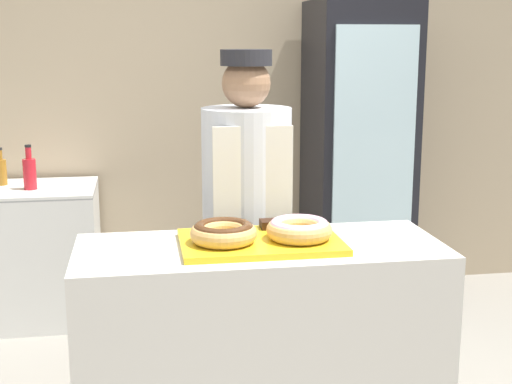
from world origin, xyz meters
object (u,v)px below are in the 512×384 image
Objects in this scene: serving_tray at (260,242)px; baker_person at (247,225)px; beverage_fridge at (358,156)px; donut_chocolate_glaze at (223,232)px; chest_freezer at (18,254)px; bottle_red at (30,172)px; brownie_back_right at (270,224)px; bottle_amber at (1,171)px; brownie_back_left at (238,225)px; donut_light_glaze at (299,228)px.

baker_person reaches higher than serving_tray.
donut_chocolate_glaze is at bearing -120.76° from beverage_fridge.
bottle_red reaches higher than chest_freezer.
bottle_red reaches higher than brownie_back_right.
beverage_fridge reaches higher than bottle_amber.
beverage_fridge reaches higher than baker_person.
baker_person is (0.04, 0.56, -0.08)m from serving_tray.
baker_person reaches higher than chest_freezer.
bottle_red is at bearing -28.03° from chest_freezer.
brownie_back_left is at bearing -121.41° from beverage_fridge.
bottle_amber is at bearing 134.45° from baker_person.
brownie_back_right reaches higher than chest_freezer.
brownie_back_right is (0.06, 0.15, 0.03)m from serving_tray.
chest_freezer is at bearing 134.99° from baker_person.
brownie_back_left is 0.28× the size of bottle_red.
bottle_amber is (-1.18, 1.72, -0.06)m from brownie_back_left.
donut_chocolate_glaze is at bearing -106.54° from baker_person.
donut_light_glaze is at bearing 0.00° from donut_chocolate_glaze.
bottle_amber is 0.86× the size of bottle_red.
serving_tray is 2.26× the size of bottle_red.
donut_chocolate_glaze is at bearing -62.12° from bottle_red.
beverage_fridge is 2.17m from bottle_amber.
donut_chocolate_glaze is at bearing -59.75° from bottle_amber.
beverage_fridge is at bearing 59.24° from donut_chocolate_glaze.
donut_light_glaze is at bearing -55.38° from bottle_red.
donut_light_glaze is at bearing -113.67° from beverage_fridge.
serving_tray is 1.99m from beverage_fridge.
donut_light_glaze reaches higher than chest_freezer.
beverage_fridge is (0.92, 1.76, 0.02)m from serving_tray.
chest_freezer is (-1.30, 1.79, -0.57)m from donut_light_glaze.
donut_light_glaze reaches higher than serving_tray.
brownie_back_left is 2.09m from bottle_amber.
serving_tray is 0.15m from donut_chocolate_glaze.
baker_person is 1.49m from beverage_fridge.
brownie_back_right is 2.10m from chest_freezer.
donut_light_glaze is (0.14, -0.03, 0.05)m from serving_tray.
beverage_fridge is at bearing -2.97° from bottle_amber.
baker_person is 1.58m from bottle_red.
beverage_fridge is (0.98, 1.61, -0.01)m from brownie_back_left.
baker_person is 6.23× the size of bottle_red.
serving_tray is at bearing 169.60° from donut_light_glaze.
donut_light_glaze is at bearing -79.98° from baker_person.
bottle_amber is (-1.28, 1.31, 0.05)m from baker_person.
bottle_amber reaches higher than donut_chocolate_glaze.
serving_tray is 8.15× the size of brownie_back_left.
brownie_back_left reaches higher than chest_freezer.
chest_freezer is (-1.10, 1.62, -0.55)m from brownie_back_left.
serving_tray is 2.41× the size of donut_light_glaze.
brownie_back_right is at bearing -52.81° from bottle_amber.
beverage_fridge is at bearing -0.18° from chest_freezer.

